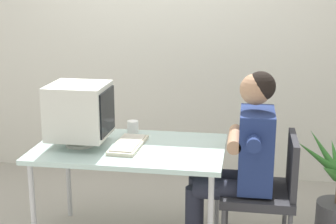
{
  "coord_description": "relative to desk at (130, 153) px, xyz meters",
  "views": [
    {
      "loc": [
        0.77,
        -3.13,
        1.8
      ],
      "look_at": [
        0.26,
        0.0,
        0.96
      ],
      "focal_mm": 53.59,
      "sensor_mm": 36.0,
      "label": 1
    }
  ],
  "objects": [
    {
      "name": "wall_back",
      "position": [
        0.3,
        1.4,
        0.84
      ],
      "size": [
        8.0,
        0.1,
        3.0
      ],
      "primitive_type": "cube",
      "color": "silver",
      "rests_on": "ground_plane"
    },
    {
      "name": "desk",
      "position": [
        0.0,
        0.0,
        0.0
      ],
      "size": [
        1.27,
        0.77,
        0.71
      ],
      "color": "#B7B7BC",
      "rests_on": "ground_plane"
    },
    {
      "name": "crt_monitor",
      "position": [
        -0.34,
        -0.03,
        0.29
      ],
      "size": [
        0.39,
        0.37,
        0.42
      ],
      "color": "silver",
      "rests_on": "desk"
    },
    {
      "name": "keyboard",
      "position": [
        -0.01,
        -0.01,
        0.07
      ],
      "size": [
        0.2,
        0.43,
        0.03
      ],
      "color": "beige",
      "rests_on": "desk"
    },
    {
      "name": "office_chair",
      "position": [
        0.92,
        0.03,
        -0.19
      ],
      "size": [
        0.48,
        0.48,
        0.82
      ],
      "color": "#4C4C51",
      "rests_on": "ground_plane"
    },
    {
      "name": "person_seated",
      "position": [
        0.74,
        0.03,
        0.02
      ],
      "size": [
        0.69,
        0.59,
        1.24
      ],
      "color": "navy",
      "rests_on": "ground_plane"
    },
    {
      "name": "desk_mug",
      "position": [
        -0.05,
        0.31,
        0.1
      ],
      "size": [
        0.08,
        0.09,
        0.09
      ],
      "color": "white",
      "rests_on": "desk"
    }
  ]
}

